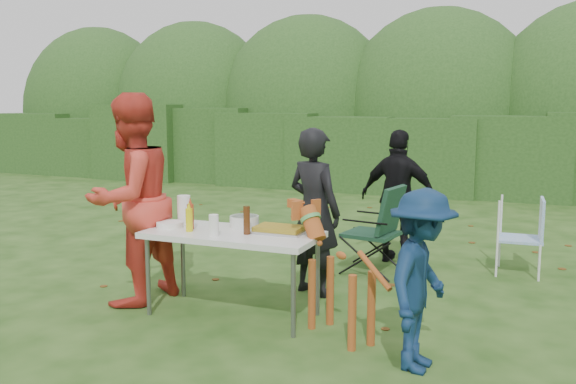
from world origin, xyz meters
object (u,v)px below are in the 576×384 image
at_px(folding_table, 232,238).
at_px(beer_bottle, 247,220).
at_px(person_red_jacket, 131,199).
at_px(dog, 341,275).
at_px(paper_towel_roll, 184,210).
at_px(person_cook, 314,212).
at_px(ketchup_bottle, 190,217).
at_px(child, 421,280).
at_px(mustard_bottle, 189,220).
at_px(lawn_chair, 520,235).
at_px(camping_chair, 371,228).
at_px(person_black_puffy, 399,197).

height_order(folding_table, beer_bottle, beer_bottle).
height_order(person_red_jacket, dog, person_red_jacket).
xyz_separation_m(person_red_jacket, paper_towel_roll, (0.44, 0.18, -0.09)).
distance_m(folding_table, beer_bottle, 0.24).
height_order(person_cook, ketchup_bottle, person_cook).
height_order(child, mustard_bottle, child).
height_order(folding_table, child, child).
height_order(lawn_chair, ketchup_bottle, ketchup_bottle).
bearing_deg(dog, person_cook, -24.21).
bearing_deg(folding_table, lawn_chair, 46.29).
bearing_deg(folding_table, person_cook, 63.18).
bearing_deg(person_cook, camping_chair, -88.56).
distance_m(mustard_bottle, ketchup_bottle, 0.11).
bearing_deg(paper_towel_roll, lawn_chair, 37.80).
bearing_deg(person_black_puffy, child, 112.02).
distance_m(person_cook, lawn_chair, 2.38).
bearing_deg(folding_table, beer_bottle, -13.01).
relative_size(person_black_puffy, camping_chair, 1.58).
distance_m(person_red_jacket, dog, 2.10).
bearing_deg(lawn_chair, ketchup_bottle, 38.77).
height_order(folding_table, ketchup_bottle, ketchup_bottle).
bearing_deg(person_red_jacket, camping_chair, 144.87).
bearing_deg(dog, folding_table, 28.35).
bearing_deg(beer_bottle, dog, -5.65).
xyz_separation_m(mustard_bottle, ketchup_bottle, (-0.05, 0.10, 0.01)).
bearing_deg(folding_table, paper_towel_roll, 164.58).
distance_m(person_cook, beer_bottle, 0.94).
relative_size(folding_table, camping_chair, 1.54).
bearing_deg(ketchup_bottle, camping_chair, 57.54).
relative_size(dog, mustard_bottle, 5.28).
bearing_deg(person_black_puffy, mustard_bottle, 69.14).
bearing_deg(mustard_bottle, camping_chair, 59.86).
xyz_separation_m(person_red_jacket, camping_chair, (1.78, 1.81, -0.48)).
distance_m(child, dog, 0.78).
bearing_deg(folding_table, ketchup_bottle, -176.44).
relative_size(child, dog, 1.20).
bearing_deg(person_red_jacket, ketchup_bottle, 99.28).
distance_m(person_red_jacket, child, 2.78).
xyz_separation_m(camping_chair, lawn_chair, (1.50, 0.57, -0.07)).
height_order(person_red_jacket, mustard_bottle, person_red_jacket).
height_order(dog, ketchup_bottle, dog).
distance_m(person_red_jacket, beer_bottle, 1.19).
distance_m(person_black_puffy, child, 2.92).
height_order(dog, camping_chair, dog).
distance_m(person_cook, ketchup_bottle, 1.22).
relative_size(dog, beer_bottle, 4.40).
distance_m(folding_table, child, 1.77).
distance_m(child, paper_towel_roll, 2.38).
relative_size(lawn_chair, ketchup_bottle, 3.83).
xyz_separation_m(person_cook, paper_towel_roll, (-1.01, -0.70, 0.07)).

